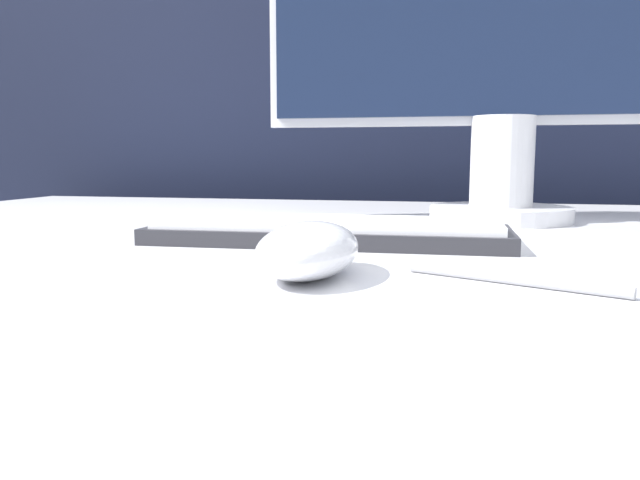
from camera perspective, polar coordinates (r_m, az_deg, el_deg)
name	(u,v)px	position (r m, az deg, el deg)	size (l,w,h in m)	color
partition_panel	(421,213)	(1.36, 9.26, 2.49)	(5.00, 0.03, 1.47)	black
computer_mouse_near	(309,250)	(0.45, -1.05, -0.89)	(0.07, 0.13, 0.04)	white
keyboard	(328,231)	(0.63, 0.72, 0.81)	(0.37, 0.13, 0.02)	#28282D
pen	(511,279)	(0.45, 17.10, -3.41)	(0.14, 0.07, 0.01)	#99999E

